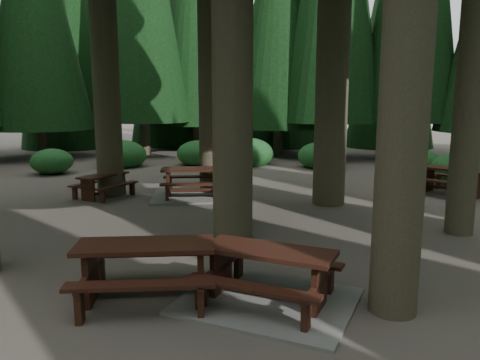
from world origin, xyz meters
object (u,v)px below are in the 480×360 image
(picnic_table_d, at_px, (453,177))
(picnic_table_e, at_px, (146,263))
(picnic_table_a, at_px, (268,284))
(picnic_table_c, at_px, (196,187))
(picnic_table_b, at_px, (104,182))

(picnic_table_d, distance_m, picnic_table_e, 11.08)
(picnic_table_a, xyz_separation_m, picnic_table_c, (-3.83, 6.71, 0.03))
(picnic_table_a, relative_size, picnic_table_d, 1.09)
(picnic_table_b, distance_m, picnic_table_d, 10.71)
(picnic_table_b, xyz_separation_m, picnic_table_e, (4.72, -6.26, 0.11))
(picnic_table_e, bearing_deg, picnic_table_d, 39.55)
(picnic_table_b, bearing_deg, picnic_table_d, -60.32)
(picnic_table_a, relative_size, picnic_table_e, 1.09)
(picnic_table_a, xyz_separation_m, picnic_table_b, (-6.47, 5.86, 0.18))
(picnic_table_a, xyz_separation_m, picnic_table_d, (3.69, 9.25, 0.27))
(picnic_table_b, bearing_deg, picnic_table_e, -131.77)
(picnic_table_c, relative_size, picnic_table_d, 1.30)
(picnic_table_a, distance_m, picnic_table_b, 8.73)
(picnic_table_e, bearing_deg, picnic_table_b, 105.92)
(picnic_table_c, distance_m, picnic_table_e, 7.42)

